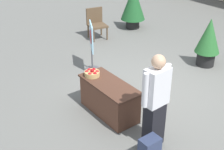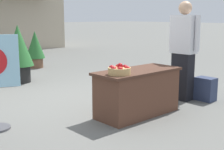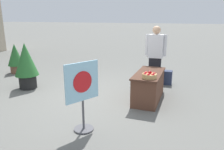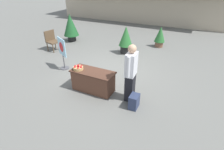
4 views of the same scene
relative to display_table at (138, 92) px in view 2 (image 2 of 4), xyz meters
The scene contains 7 objects.
ground_plane 1.43m from the display_table, 95.23° to the left, with size 120.00×120.00×0.00m, color slate.
display_table is the anchor object (origin of this frame).
apple_basket 0.64m from the display_table, 168.92° to the right, with size 0.32×0.32×0.16m.
person_visitor 1.36m from the display_table, ahead, with size 0.28×0.61×1.76m.
backpack 1.53m from the display_table, ahead, with size 0.24×0.34×0.42m.
potted_plant_far_left 3.48m from the display_table, 94.49° to the left, with size 0.66×0.66×1.31m.
potted_plant_far_right 5.17m from the display_table, 78.66° to the left, with size 0.56×0.56×1.07m.
Camera 2 is at (-3.28, -4.56, 1.51)m, focal length 50.00 mm.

